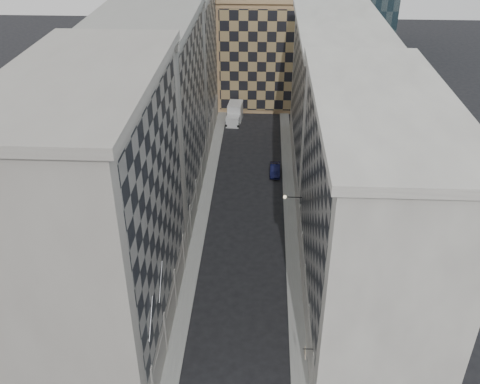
% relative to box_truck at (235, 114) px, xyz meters
% --- Properties ---
extents(sidewalk_west, '(1.50, 100.00, 0.15)m').
position_rel_box_truck_xyz_m(sidewalk_west, '(-2.28, -27.57, -1.20)').
color(sidewalk_west, gray).
rests_on(sidewalk_west, ground).
extents(sidewalk_east, '(1.50, 100.00, 0.15)m').
position_rel_box_truck_xyz_m(sidewalk_east, '(8.22, -27.57, -1.20)').
color(sidewalk_east, gray).
rests_on(sidewalk_east, ground).
extents(bldg_left_a, '(10.80, 22.80, 23.70)m').
position_rel_box_truck_xyz_m(bldg_left_a, '(-7.91, -46.57, 10.55)').
color(bldg_left_a, gray).
rests_on(bldg_left_a, ground).
extents(bldg_left_b, '(10.80, 22.80, 22.70)m').
position_rel_box_truck_xyz_m(bldg_left_b, '(-7.91, -24.57, 10.05)').
color(bldg_left_b, gray).
rests_on(bldg_left_b, ground).
extents(bldg_left_c, '(10.80, 22.80, 21.70)m').
position_rel_box_truck_xyz_m(bldg_left_c, '(-7.91, -2.57, 9.55)').
color(bldg_left_c, gray).
rests_on(bldg_left_c, ground).
extents(bldg_right_a, '(10.80, 26.80, 20.70)m').
position_rel_box_truck_xyz_m(bldg_right_a, '(13.85, -42.57, 9.05)').
color(bldg_right_a, '#ACA79E').
rests_on(bldg_right_a, ground).
extents(bldg_right_b, '(10.80, 28.80, 19.70)m').
position_rel_box_truck_xyz_m(bldg_right_b, '(13.86, -15.57, 8.57)').
color(bldg_right_b, '#ACA79E').
rests_on(bldg_right_b, ground).
extents(tan_block, '(16.80, 14.80, 18.80)m').
position_rel_box_truck_xyz_m(tan_block, '(4.97, 10.32, 8.16)').
color(tan_block, tan).
rests_on(tan_block, ground).
extents(flagpoles_left, '(0.10, 6.33, 2.33)m').
position_rel_box_truck_xyz_m(flagpoles_left, '(-2.93, -51.57, 6.73)').
color(flagpoles_left, gray).
rests_on(flagpoles_left, ground).
extents(bracket_lamp, '(1.98, 0.36, 0.36)m').
position_rel_box_truck_xyz_m(bracket_lamp, '(7.35, -33.57, 4.93)').
color(bracket_lamp, black).
rests_on(bracket_lamp, ground).
extents(box_truck, '(2.64, 5.51, 2.93)m').
position_rel_box_truck_xyz_m(box_truck, '(0.00, 0.00, 0.00)').
color(box_truck, silver).
rests_on(box_truck, ground).
extents(dark_car, '(1.44, 3.93, 1.29)m').
position_rel_box_truck_xyz_m(dark_car, '(6.47, -17.49, -0.63)').
color(dark_car, '#0E1136').
rests_on(dark_car, ground).
extents(shop_sign, '(0.83, 0.72, 0.80)m').
position_rel_box_truck_xyz_m(shop_sign, '(8.39, -52.37, 2.56)').
color(shop_sign, black).
rests_on(shop_sign, ground).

